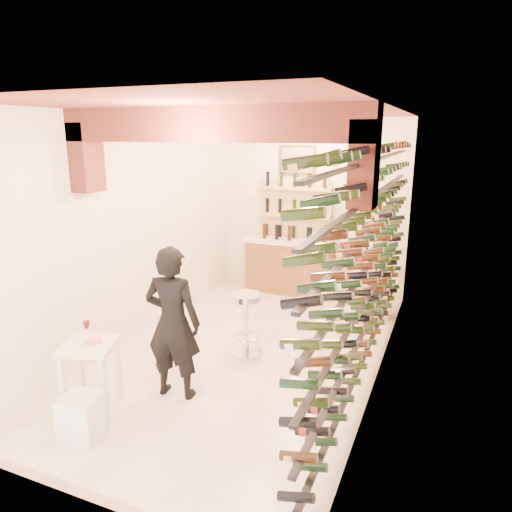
{
  "coord_description": "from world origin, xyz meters",
  "views": [
    {
      "loc": [
        2.42,
        -5.43,
        2.93
      ],
      "look_at": [
        0.0,
        0.3,
        1.3
      ],
      "focal_mm": 32.9,
      "sensor_mm": 36.0,
      "label": 1
    }
  ],
  "objects": [
    {
      "name": "crate_lower",
      "position": [
        1.36,
        2.0,
        0.15
      ],
      "size": [
        0.56,
        0.43,
        0.31
      ],
      "primitive_type": "cube",
      "rotation": [
        0.0,
        0.0,
        0.15
      ],
      "color": "tan",
      "rests_on": "ground"
    },
    {
      "name": "wine_rack",
      "position": [
        1.53,
        0.0,
        1.55
      ],
      "size": [
        0.32,
        5.7,
        2.56
      ],
      "color": "black",
      "rests_on": "ground"
    },
    {
      "name": "room_shell",
      "position": [
        0.0,
        -0.26,
        2.25
      ],
      "size": [
        3.52,
        6.02,
        3.21
      ],
      "color": "white",
      "rests_on": "ground"
    },
    {
      "name": "back_counter",
      "position": [
        -0.3,
        2.65,
        0.53
      ],
      "size": [
        1.7,
        0.62,
        1.29
      ],
      "color": "brown",
      "rests_on": "ground"
    },
    {
      "name": "white_stool",
      "position": [
        -0.74,
        -2.36,
        0.22
      ],
      "size": [
        0.42,
        0.42,
        0.45
      ],
      "primitive_type": "cube",
      "rotation": [
        0.0,
        0.0,
        0.19
      ],
      "color": "white",
      "rests_on": "ground"
    },
    {
      "name": "ground",
      "position": [
        0.0,
        0.0,
        0.0
      ],
      "size": [
        6.0,
        6.0,
        0.0
      ],
      "primitive_type": "plane",
      "color": "white",
      "rests_on": "ground"
    },
    {
      "name": "person",
      "position": [
        -0.33,
        -1.31,
        0.88
      ],
      "size": [
        0.69,
        0.5,
        1.77
      ],
      "primitive_type": "imported",
      "rotation": [
        0.0,
        0.0,
        3.27
      ],
      "color": "black",
      "rests_on": "ground"
    },
    {
      "name": "back_shelving",
      "position": [
        -0.3,
        2.89,
        1.17
      ],
      "size": [
        1.4,
        0.31,
        2.73
      ],
      "color": "#E0BD7E",
      "rests_on": "ground"
    },
    {
      "name": "tasting_table",
      "position": [
        -0.99,
        -1.91,
        0.64
      ],
      "size": [
        0.69,
        0.69,
        0.94
      ],
      "rotation": [
        0.0,
        0.0,
        0.35
      ],
      "color": "white",
      "rests_on": "ground"
    },
    {
      "name": "crate_upper",
      "position": [
        1.36,
        2.0,
        0.45
      ],
      "size": [
        0.49,
        0.34,
        0.28
      ],
      "primitive_type": "cube",
      "rotation": [
        0.0,
        0.0,
        -0.01
      ],
      "color": "tan",
      "rests_on": "crate_lower"
    },
    {
      "name": "chrome_barstool",
      "position": [
        -0.0,
        -0.06,
        0.5
      ],
      "size": [
        0.45,
        0.45,
        0.86
      ],
      "rotation": [
        0.0,
        0.0,
        -0.06
      ],
      "color": "silver",
      "rests_on": "ground"
    }
  ]
}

